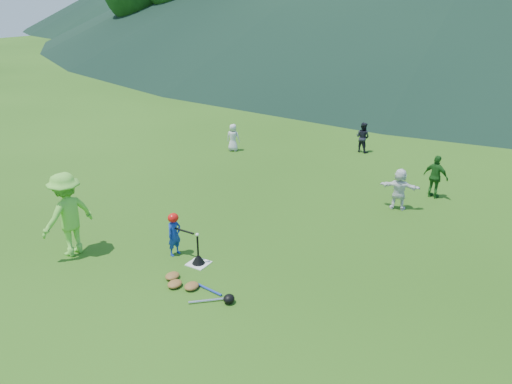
% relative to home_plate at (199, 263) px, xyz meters
% --- Properties ---
extents(ground, '(120.00, 120.00, 0.00)m').
position_rel_home_plate_xyz_m(ground, '(0.00, 0.00, -0.01)').
color(ground, '#254E12').
rests_on(ground, ground).
extents(home_plate, '(0.45, 0.45, 0.02)m').
position_rel_home_plate_xyz_m(home_plate, '(0.00, 0.00, 0.00)').
color(home_plate, silver).
rests_on(home_plate, ground).
extents(baseball, '(0.08, 0.08, 0.08)m').
position_rel_home_plate_xyz_m(baseball, '(0.00, 0.00, 0.73)').
color(baseball, white).
rests_on(baseball, batting_tee).
extents(batter_child, '(0.30, 0.40, 1.02)m').
position_rel_home_plate_xyz_m(batter_child, '(-0.74, 0.08, 0.50)').
color(batter_child, '#163497').
rests_on(batter_child, ground).
extents(adult_coach, '(0.85, 1.35, 2.00)m').
position_rel_home_plate_xyz_m(adult_coach, '(-2.83, -1.13, 0.99)').
color(adult_coach, '#6ECF3D').
rests_on(adult_coach, ground).
extents(fielder_a, '(0.58, 0.44, 1.05)m').
position_rel_home_plate_xyz_m(fielder_a, '(-4.18, 7.65, 0.52)').
color(fielder_a, silver).
rests_on(fielder_a, ground).
extents(fielder_b, '(0.63, 0.53, 1.16)m').
position_rel_home_plate_xyz_m(fielder_b, '(0.14, 10.11, 0.57)').
color(fielder_b, black).
rests_on(fielder_b, ground).
extents(fielder_c, '(0.82, 0.51, 1.30)m').
position_rel_home_plate_xyz_m(fielder_c, '(3.59, 6.83, 0.64)').
color(fielder_c, '#1E5C1B').
rests_on(fielder_c, ground).
extents(fielder_d, '(1.16, 0.55, 1.20)m').
position_rel_home_plate_xyz_m(fielder_d, '(2.92, 5.43, 0.59)').
color(fielder_d, white).
rests_on(fielder_d, ground).
extents(batting_tee, '(0.30, 0.30, 0.68)m').
position_rel_home_plate_xyz_m(batting_tee, '(0.00, 0.00, 0.12)').
color(batting_tee, black).
rests_on(batting_tee, home_plate).
extents(batter_gear, '(0.73, 0.26, 0.38)m').
position_rel_home_plate_xyz_m(batter_gear, '(-0.72, 0.08, 0.91)').
color(batter_gear, red).
rests_on(batter_gear, ground).
extents(equipment_pile, '(1.80, 0.75, 0.19)m').
position_rel_home_plate_xyz_m(equipment_pile, '(0.50, -0.90, 0.06)').
color(equipment_pile, olive).
rests_on(equipment_pile, ground).
extents(outfield_fence, '(70.07, 0.08, 1.33)m').
position_rel_home_plate_xyz_m(outfield_fence, '(0.00, 28.00, 0.69)').
color(outfield_fence, gray).
rests_on(outfield_fence, ground).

